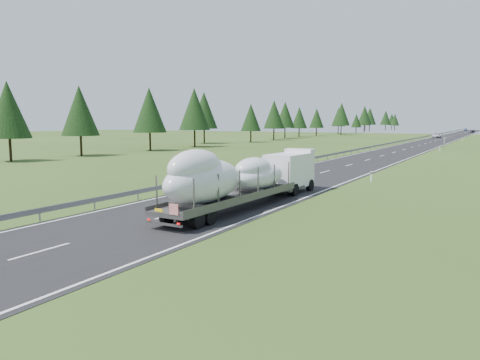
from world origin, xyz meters
The scene contains 10 objects.
ground centered at (0.00, 0.00, 0.00)m, with size 400.00×400.00×0.00m, color #304918.
road_surface centered at (0.00, 100.00, 0.01)m, with size 10.00×400.00×0.02m, color black.
guardrail centered at (-5.30, 99.94, 0.60)m, with size 0.10×400.00×0.76m.
marker_posts centered at (6.50, 155.00, 0.54)m, with size 0.13×350.08×1.00m.
highway_sign centered at (7.20, 80.00, 1.81)m, with size 0.08×0.90×2.60m.
tree_line_left centered at (-43.33, 117.04, 7.34)m, with size 15.98×314.01×12.58m.
boat_truck centered at (2.53, 13.17, 2.03)m, with size 2.86×17.79×4.03m.
distant_van centered at (-2.67, 150.46, 0.80)m, with size 2.66×5.78×1.61m, color silver.
distant_car_dark centered at (3.17, 229.48, 0.72)m, with size 1.71×4.25×1.45m, color black.
distant_car_blue centered at (-2.56, 270.11, 0.66)m, with size 1.40×4.01×1.32m, color #192546.
Camera 1 is at (17.01, -12.66, 5.56)m, focal length 35.00 mm.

